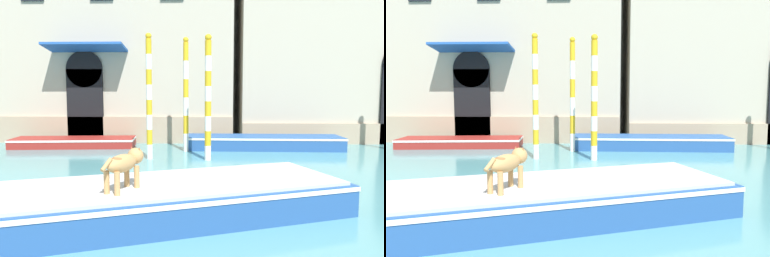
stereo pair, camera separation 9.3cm
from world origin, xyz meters
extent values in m
cube|color=tan|center=(-1.01, 17.25, 0.61)|extent=(11.76, 0.16, 1.21)
cube|color=black|center=(-1.88, 17.24, 1.69)|extent=(1.66, 0.14, 3.38)
cylinder|color=black|center=(-1.88, 17.24, 3.38)|extent=(1.66, 0.14, 1.66)
cube|color=#1E4C99|center=(-1.61, 16.60, 4.28)|extent=(3.47, 1.40, 0.29)
cube|color=tan|center=(11.22, 17.25, 0.47)|extent=(11.85, 0.16, 0.93)
cube|color=#234C8C|center=(1.90, 6.85, 0.30)|extent=(9.24, 5.23, 0.60)
cube|color=white|center=(1.90, 6.85, 0.54)|extent=(9.28, 5.26, 0.08)
cube|color=#B2B7BC|center=(1.90, 6.85, 0.63)|extent=(8.92, 4.96, 0.06)
cylinder|color=tan|center=(2.20, 6.87, 0.86)|extent=(0.10, 0.10, 0.39)
cylinder|color=tan|center=(2.39, 6.78, 0.86)|extent=(0.10, 0.10, 0.39)
cylinder|color=tan|center=(1.96, 6.37, 0.86)|extent=(0.10, 0.10, 0.39)
cylinder|color=tan|center=(2.16, 6.28, 0.86)|extent=(0.10, 0.10, 0.39)
ellipsoid|color=tan|center=(2.18, 6.57, 1.14)|extent=(0.59, 0.79, 0.31)
ellipsoid|color=brown|center=(2.13, 6.48, 1.23)|extent=(0.33, 0.38, 0.11)
sphere|color=tan|center=(2.35, 6.94, 1.21)|extent=(0.29, 0.29, 0.29)
cone|color=brown|center=(2.27, 6.97, 1.32)|extent=(0.09, 0.09, 0.12)
cone|color=brown|center=(2.42, 6.91, 1.32)|extent=(0.09, 0.09, 0.12)
cylinder|color=tan|center=(2.01, 6.21, 1.19)|extent=(0.17, 0.26, 0.21)
cube|color=maroon|center=(-1.99, 15.97, 0.20)|extent=(5.20, 1.91, 0.40)
cube|color=white|center=(-1.99, 15.97, 0.34)|extent=(5.23, 1.94, 0.08)
cube|color=#8C7251|center=(-1.99, 15.97, 0.18)|extent=(2.89, 1.35, 0.36)
cube|color=#234C8C|center=(6.00, 15.70, 0.27)|extent=(6.32, 1.63, 0.54)
cube|color=white|center=(6.00, 15.70, 0.48)|extent=(6.35, 1.66, 0.08)
cube|color=#9EA3A8|center=(6.00, 15.70, 0.24)|extent=(3.48, 1.20, 0.49)
cylinder|color=white|center=(1.66, 13.22, 0.26)|extent=(0.20, 0.20, 0.52)
cylinder|color=gold|center=(1.66, 13.22, 0.78)|extent=(0.20, 0.20, 0.52)
cylinder|color=white|center=(1.66, 13.22, 1.30)|extent=(0.20, 0.20, 0.52)
cylinder|color=gold|center=(1.66, 13.22, 1.82)|extent=(0.20, 0.20, 0.52)
cylinder|color=white|center=(1.66, 13.22, 2.34)|extent=(0.20, 0.20, 0.52)
cylinder|color=gold|center=(1.66, 13.22, 2.86)|extent=(0.20, 0.20, 0.52)
cylinder|color=white|center=(1.66, 13.22, 3.38)|extent=(0.20, 0.20, 0.52)
cylinder|color=gold|center=(1.66, 13.22, 3.90)|extent=(0.20, 0.20, 0.52)
sphere|color=gold|center=(1.66, 13.22, 4.26)|extent=(0.21, 0.21, 0.21)
cylinder|color=white|center=(2.85, 14.98, 0.36)|extent=(0.20, 0.20, 0.71)
cylinder|color=gold|center=(2.85, 14.98, 1.07)|extent=(0.20, 0.20, 0.71)
cylinder|color=white|center=(2.85, 14.98, 1.78)|extent=(0.20, 0.20, 0.71)
cylinder|color=gold|center=(2.85, 14.98, 2.49)|extent=(0.20, 0.20, 0.71)
cylinder|color=white|center=(2.85, 14.98, 3.20)|extent=(0.20, 0.20, 0.71)
cylinder|color=gold|center=(2.85, 14.98, 3.91)|extent=(0.20, 0.20, 0.71)
sphere|color=gold|center=(2.85, 14.98, 4.36)|extent=(0.21, 0.21, 0.21)
cylinder|color=white|center=(3.70, 13.08, 0.25)|extent=(0.22, 0.22, 0.51)
cylinder|color=gold|center=(3.70, 13.08, 0.76)|extent=(0.22, 0.22, 0.51)
cylinder|color=white|center=(3.70, 13.08, 1.27)|extent=(0.22, 0.22, 0.51)
cylinder|color=gold|center=(3.70, 13.08, 1.78)|extent=(0.22, 0.22, 0.51)
cylinder|color=white|center=(3.70, 13.08, 2.29)|extent=(0.22, 0.22, 0.51)
cylinder|color=gold|center=(3.70, 13.08, 2.80)|extent=(0.22, 0.22, 0.51)
cylinder|color=white|center=(3.70, 13.08, 3.31)|extent=(0.22, 0.22, 0.51)
cylinder|color=gold|center=(3.70, 13.08, 3.82)|extent=(0.22, 0.22, 0.51)
sphere|color=gold|center=(3.70, 13.08, 4.17)|extent=(0.23, 0.23, 0.23)
camera|label=1|loc=(3.60, 0.30, 2.38)|focal=35.00mm
camera|label=2|loc=(3.70, 0.30, 2.38)|focal=35.00mm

